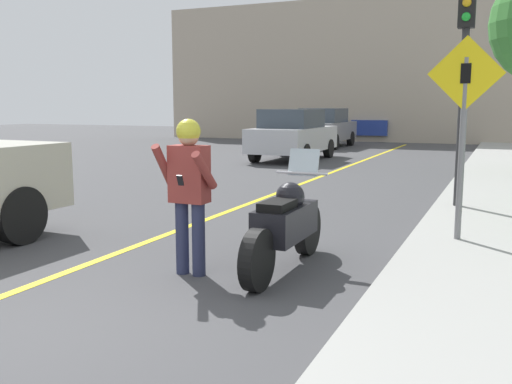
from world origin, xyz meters
The scene contains 9 objects.
road_center_line centered at (-0.60, 6.00, 0.00)m, with size 0.12×36.00×0.01m.
building_backdrop centered at (0.00, 26.00, 3.54)m, with size 28.00×1.20×7.09m.
motorcycle centered at (1.54, 2.68, 0.50)m, with size 0.62×2.14×1.29m.
person_biker centered at (0.67, 2.12, 1.01)m, with size 0.59×0.46×1.66m.
crossing_sign centered at (3.19, 4.48, 1.63)m, with size 0.91×0.08×2.51m.
traffic_light centered at (2.98, 7.05, 2.67)m, with size 0.26×0.30×3.67m.
parked_car_silver centered at (-2.80, 14.80, 0.86)m, with size 1.88×4.20×1.68m.
parked_car_grey centered at (-3.62, 21.03, 0.86)m, with size 1.88×4.20×1.68m.
parked_car_blue centered at (-2.61, 27.26, 0.86)m, with size 1.88×4.20×1.68m.
Camera 1 is at (3.69, -3.00, 1.79)m, focal length 40.00 mm.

